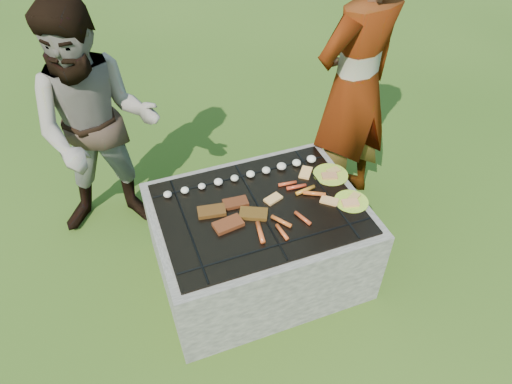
% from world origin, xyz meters
% --- Properties ---
extents(lawn, '(60.00, 60.00, 0.00)m').
position_xyz_m(lawn, '(0.00, 0.00, 0.00)').
color(lawn, '#254310').
rests_on(lawn, ground).
extents(fire_pit, '(1.30, 1.00, 0.62)m').
position_xyz_m(fire_pit, '(0.00, 0.00, 0.28)').
color(fire_pit, '#9F968D').
rests_on(fire_pit, ground).
extents(mushrooms, '(1.06, 0.06, 0.05)m').
position_xyz_m(mushrooms, '(0.07, 0.30, 0.63)').
color(mushrooms, beige).
rests_on(mushrooms, fire_pit).
extents(pork_slabs, '(0.42, 0.27, 0.03)m').
position_xyz_m(pork_slabs, '(-0.17, -0.00, 0.62)').
color(pork_slabs, brown).
rests_on(pork_slabs, fire_pit).
extents(sausages, '(0.54, 0.46, 0.03)m').
position_xyz_m(sausages, '(0.17, -0.08, 0.62)').
color(sausages, '#BC3C1F').
rests_on(sausages, fire_pit).
extents(bread_on_grate, '(0.44, 0.43, 0.02)m').
position_xyz_m(bread_on_grate, '(0.32, 0.06, 0.62)').
color(bread_on_grate, '#DCB571').
rests_on(bread_on_grate, fire_pit).
extents(plate_far, '(0.25, 0.25, 0.03)m').
position_xyz_m(plate_far, '(0.56, 0.13, 0.61)').
color(plate_far, yellow).
rests_on(plate_far, fire_pit).
extents(plate_near, '(0.27, 0.27, 0.03)m').
position_xyz_m(plate_near, '(0.56, -0.15, 0.61)').
color(plate_near, '#E6FF3C').
rests_on(plate_near, fire_pit).
extents(cook, '(0.82, 0.65, 1.98)m').
position_xyz_m(cook, '(0.91, 0.52, 0.99)').
color(cook, gray).
rests_on(cook, ground).
extents(bystander, '(0.94, 0.79, 1.71)m').
position_xyz_m(bystander, '(-0.81, 0.84, 0.85)').
color(bystander, '#A39187').
rests_on(bystander, ground).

